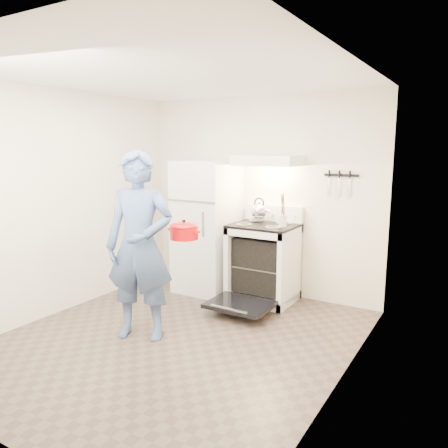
{
  "coord_description": "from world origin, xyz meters",
  "views": [
    {
      "loc": [
        2.48,
        -3.21,
        1.86
      ],
      "look_at": [
        -0.05,
        1.0,
        1.0
      ],
      "focal_mm": 35.0,
      "sensor_mm": 36.0,
      "label": 1
    }
  ],
  "objects_px": {
    "dutch_oven": "(184,232)",
    "stove_body": "(264,264)",
    "person": "(140,246)",
    "tea_kettle": "(259,210)",
    "refrigerator": "(207,227)"
  },
  "relations": [
    {
      "from": "dutch_oven",
      "to": "stove_body",
      "type": "bearing_deg",
      "value": 75.37
    },
    {
      "from": "stove_body",
      "to": "person",
      "type": "height_order",
      "value": "person"
    },
    {
      "from": "tea_kettle",
      "to": "dutch_oven",
      "type": "relative_size",
      "value": 0.86
    },
    {
      "from": "stove_body",
      "to": "dutch_oven",
      "type": "distance_m",
      "value": 1.36
    },
    {
      "from": "refrigerator",
      "to": "stove_body",
      "type": "relative_size",
      "value": 1.85
    },
    {
      "from": "stove_body",
      "to": "dutch_oven",
      "type": "xyz_separation_m",
      "value": [
        -0.31,
        -1.2,
        0.56
      ]
    },
    {
      "from": "dutch_oven",
      "to": "person",
      "type": "bearing_deg",
      "value": -124.45
    },
    {
      "from": "stove_body",
      "to": "dutch_oven",
      "type": "bearing_deg",
      "value": -104.63
    },
    {
      "from": "refrigerator",
      "to": "dutch_oven",
      "type": "height_order",
      "value": "refrigerator"
    },
    {
      "from": "refrigerator",
      "to": "stove_body",
      "type": "bearing_deg",
      "value": 1.77
    },
    {
      "from": "refrigerator",
      "to": "dutch_oven",
      "type": "relative_size",
      "value": 4.77
    },
    {
      "from": "dutch_oven",
      "to": "tea_kettle",
      "type": "bearing_deg",
      "value": 81.29
    },
    {
      "from": "stove_body",
      "to": "tea_kettle",
      "type": "height_order",
      "value": "tea_kettle"
    },
    {
      "from": "tea_kettle",
      "to": "dutch_oven",
      "type": "height_order",
      "value": "tea_kettle"
    },
    {
      "from": "refrigerator",
      "to": "dutch_oven",
      "type": "bearing_deg",
      "value": -67.13
    }
  ]
}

